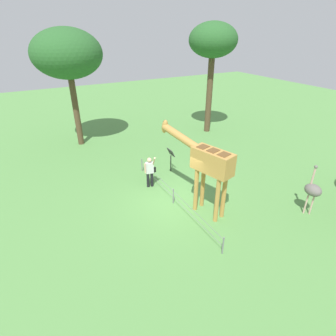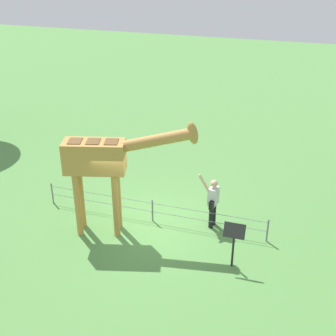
% 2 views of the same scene
% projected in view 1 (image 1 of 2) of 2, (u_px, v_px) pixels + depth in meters
% --- Properties ---
extents(ground_plane, '(60.00, 60.00, 0.00)m').
position_uv_depth(ground_plane, '(177.00, 202.00, 12.31)').
color(ground_plane, '#568E47').
extents(giraffe, '(3.75, 1.45, 3.55)m').
position_uv_depth(giraffe, '(206.00, 162.00, 10.72)').
color(giraffe, '#BC8942').
rests_on(giraffe, ground_plane).
extents(visitor, '(0.62, 0.59, 1.76)m').
position_uv_depth(visitor, '(150.00, 170.00, 13.09)').
color(visitor, black).
rests_on(visitor, ground_plane).
extents(ostrich, '(0.70, 0.56, 2.25)m').
position_uv_depth(ostrich, '(313.00, 190.00, 11.01)').
color(ostrich, '#CC9E93').
rests_on(ostrich, ground_plane).
extents(tree_east, '(3.24, 3.24, 7.47)m').
position_uv_depth(tree_east, '(213.00, 42.00, 17.86)').
color(tree_east, brown).
rests_on(tree_east, ground_plane).
extents(tree_northeast, '(4.13, 4.13, 7.15)m').
position_uv_depth(tree_northeast, '(67.00, 54.00, 15.83)').
color(tree_northeast, brown).
rests_on(tree_northeast, ground_plane).
extents(info_sign, '(0.56, 0.21, 1.32)m').
position_uv_depth(info_sign, '(171.00, 155.00, 14.51)').
color(info_sign, black).
rests_on(info_sign, ground_plane).
extents(wire_fence, '(7.05, 0.05, 0.75)m').
position_uv_depth(wire_fence, '(173.00, 196.00, 12.04)').
color(wire_fence, slate).
rests_on(wire_fence, ground_plane).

